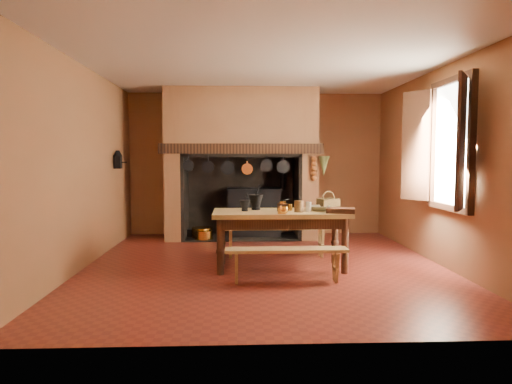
% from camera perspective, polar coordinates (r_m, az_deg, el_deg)
% --- Properties ---
extents(floor, '(5.50, 5.50, 0.00)m').
position_cam_1_polar(floor, '(6.54, 1.05, -9.16)').
color(floor, maroon).
rests_on(floor, ground).
extents(ceiling, '(5.50, 5.50, 0.00)m').
position_cam_1_polar(ceiling, '(6.50, 1.09, 15.64)').
color(ceiling, silver).
rests_on(ceiling, back_wall).
extents(back_wall, '(5.00, 0.02, 2.80)m').
position_cam_1_polar(back_wall, '(9.11, 0.01, 3.50)').
color(back_wall, brown).
rests_on(back_wall, floor).
extents(wall_left, '(0.02, 5.50, 2.80)m').
position_cam_1_polar(wall_left, '(6.70, -20.84, 2.97)').
color(wall_left, brown).
rests_on(wall_left, floor).
extents(wall_right, '(0.02, 5.50, 2.80)m').
position_cam_1_polar(wall_right, '(6.98, 22.04, 2.97)').
color(wall_right, brown).
rests_on(wall_right, floor).
extents(wall_front, '(5.00, 0.02, 2.80)m').
position_cam_1_polar(wall_front, '(3.63, 3.74, 2.42)').
color(wall_front, brown).
rests_on(wall_front, floor).
extents(chimney_breast, '(2.95, 0.96, 2.80)m').
position_cam_1_polar(chimney_breast, '(8.67, -1.86, 6.18)').
color(chimney_breast, brown).
rests_on(chimney_breast, floor).
extents(iron_range, '(1.12, 0.55, 1.60)m').
position_cam_1_polar(iron_range, '(8.87, -0.18, -2.45)').
color(iron_range, black).
rests_on(iron_range, floor).
extents(hearth_pans, '(0.51, 0.62, 0.20)m').
position_cam_1_polar(hearth_pans, '(8.72, -6.78, -5.19)').
color(hearth_pans, gold).
rests_on(hearth_pans, floor).
extents(hanging_pans, '(1.92, 0.29, 0.27)m').
position_cam_1_polar(hanging_pans, '(8.17, -2.09, 3.13)').
color(hanging_pans, black).
rests_on(hanging_pans, chimney_breast).
extents(onion_string, '(0.12, 0.10, 0.46)m').
position_cam_1_polar(onion_string, '(8.26, 7.25, 2.91)').
color(onion_string, '#9B461C').
rests_on(onion_string, chimney_breast).
extents(herb_bunch, '(0.20, 0.20, 0.35)m').
position_cam_1_polar(herb_bunch, '(8.30, 8.48, 3.24)').
color(herb_bunch, '#4E5A2A').
rests_on(herb_bunch, chimney_breast).
extents(window, '(0.39, 1.75, 1.76)m').
position_cam_1_polar(window, '(6.56, 22.36, 5.53)').
color(window, white).
rests_on(window, wall_right).
extents(wall_coffee_mill, '(0.23, 0.16, 0.31)m').
position_cam_1_polar(wall_coffee_mill, '(8.16, -16.89, 4.05)').
color(wall_coffee_mill, black).
rests_on(wall_coffee_mill, wall_left).
extents(work_table, '(1.84, 0.82, 0.80)m').
position_cam_1_polar(work_table, '(6.26, 3.11, -3.53)').
color(work_table, tan).
rests_on(work_table, floor).
extents(bench_front, '(1.49, 0.26, 0.42)m').
position_cam_1_polar(bench_front, '(5.63, 3.80, -8.10)').
color(bench_front, tan).
rests_on(bench_front, floor).
extents(bench_back, '(1.72, 0.30, 0.48)m').
position_cam_1_polar(bench_back, '(7.02, 2.52, -5.24)').
color(bench_back, tan).
rests_on(bench_back, floor).
extents(mortar_large, '(0.21, 0.21, 0.36)m').
position_cam_1_polar(mortar_large, '(6.37, -0.03, -1.17)').
color(mortar_large, black).
rests_on(mortar_large, work_table).
extents(mortar_small, '(0.15, 0.15, 0.26)m').
position_cam_1_polar(mortar_small, '(6.21, -1.41, -1.63)').
color(mortar_small, black).
rests_on(mortar_small, work_table).
extents(coffee_grinder, '(0.16, 0.14, 0.17)m').
position_cam_1_polar(coffee_grinder, '(6.16, 3.36, -1.85)').
color(coffee_grinder, '#3D2213').
rests_on(coffee_grinder, work_table).
extents(brass_mug_a, '(0.09, 0.09, 0.08)m').
position_cam_1_polar(brass_mug_a, '(5.92, 3.08, -2.35)').
color(brass_mug_a, gold).
rests_on(brass_mug_a, work_table).
extents(brass_mug_b, '(0.09, 0.09, 0.09)m').
position_cam_1_polar(brass_mug_b, '(6.29, 4.20, -1.90)').
color(brass_mug_b, gold).
rests_on(brass_mug_b, work_table).
extents(mixing_bowl, '(0.35, 0.35, 0.07)m').
position_cam_1_polar(mixing_bowl, '(6.31, 7.96, -2.02)').
color(mixing_bowl, '#AFA987').
rests_on(mixing_bowl, work_table).
extents(stoneware_crock, '(0.13, 0.13, 0.15)m').
position_cam_1_polar(stoneware_crock, '(6.12, 5.36, -1.80)').
color(stoneware_crock, brown).
rests_on(stoneware_crock, work_table).
extents(glass_jar, '(0.09, 0.09, 0.13)m').
position_cam_1_polar(glass_jar, '(6.21, 6.59, -1.83)').
color(glass_jar, beige).
rests_on(glass_jar, work_table).
extents(wicker_basket, '(0.33, 0.28, 0.26)m').
position_cam_1_polar(wicker_basket, '(6.51, 9.02, -1.41)').
color(wicker_basket, '#453014').
rests_on(wicker_basket, work_table).
extents(wooden_tray, '(0.42, 0.35, 0.06)m').
position_cam_1_polar(wooden_tray, '(6.13, 10.52, -2.27)').
color(wooden_tray, '#3D2213').
rests_on(wooden_tray, work_table).
extents(brass_cup, '(0.12, 0.12, 0.09)m').
position_cam_1_polar(brass_cup, '(5.91, 3.47, -2.29)').
color(brass_cup, gold).
rests_on(brass_cup, work_table).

